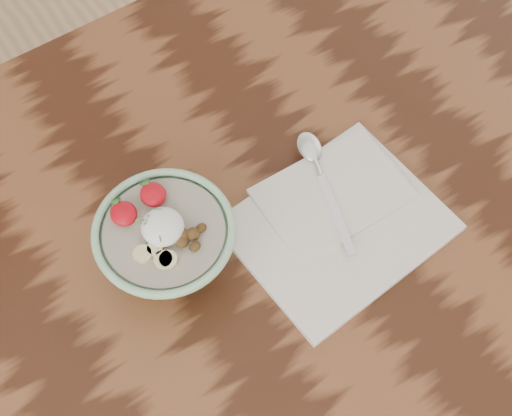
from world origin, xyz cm
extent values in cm
cube|color=#36190D|center=(0.00, 0.00, 73.00)|extent=(160.00, 90.00, 4.00)
cylinder|color=#4C2D19|center=(72.00, 37.00, 35.50)|extent=(7.00, 7.00, 71.00)
cylinder|color=#95C89E|center=(-22.19, 1.54, 75.55)|extent=(7.65, 7.65, 1.09)
torus|color=#95C89E|center=(-22.19, 1.54, 84.47)|extent=(17.39, 17.39, 1.00)
cylinder|color=#A39B87|center=(-22.19, 1.54, 83.92)|extent=(14.75, 14.75, 0.91)
ellipsoid|color=white|center=(-22.18, 1.60, 85.37)|extent=(5.19, 5.19, 2.85)
ellipsoid|color=#B30814|center=(-25.15, 5.82, 85.25)|extent=(3.18, 3.50, 1.75)
cone|color=#286623|center=(-25.15, 7.26, 85.55)|extent=(1.40, 1.03, 1.52)
ellipsoid|color=#B30814|center=(-20.90, 6.14, 85.25)|extent=(3.18, 3.50, 1.75)
cone|color=#286623|center=(-20.90, 7.57, 85.55)|extent=(1.40, 1.03, 1.52)
cylinder|color=beige|center=(-25.86, 0.11, 84.78)|extent=(2.26, 2.26, 0.70)
cylinder|color=beige|center=(-24.20, -1.87, 84.78)|extent=(2.25, 2.25, 0.70)
cylinder|color=beige|center=(-24.29, -0.10, 84.78)|extent=(1.87, 1.87, 0.70)
cylinder|color=beige|center=(-23.69, -2.19, 84.78)|extent=(2.20, 2.20, 0.70)
ellipsoid|color=#533818|center=(-21.21, -1.09, 84.94)|extent=(2.17, 2.26, 1.07)
ellipsoid|color=#533818|center=(-18.33, -0.82, 84.84)|extent=(1.65, 1.58, 0.80)
ellipsoid|color=#533818|center=(-20.65, -0.42, 85.01)|extent=(1.87, 2.10, 1.03)
ellipsoid|color=#533818|center=(-19.61, -1.02, 84.98)|extent=(1.99, 1.91, 1.19)
ellipsoid|color=#533818|center=(-20.98, -0.94, 84.84)|extent=(1.81, 1.82, 0.77)
ellipsoid|color=#533818|center=(-20.25, -2.50, 84.89)|extent=(1.77, 1.60, 1.06)
ellipsoid|color=#533818|center=(-20.34, 1.83, 84.84)|extent=(1.69, 1.73, 0.98)
ellipsoid|color=#533818|center=(-21.14, -0.79, 84.88)|extent=(2.06, 2.09, 0.89)
cylinder|color=#457A34|center=(-23.13, 2.39, 86.38)|extent=(0.92, 1.27, 0.23)
cylinder|color=#457A34|center=(-24.12, 3.34, 86.38)|extent=(0.98, 0.75, 0.22)
cylinder|color=#457A34|center=(-23.43, 2.62, 86.38)|extent=(1.28, 0.19, 0.22)
cylinder|color=#457A34|center=(-22.48, 3.06, 86.38)|extent=(1.45, 0.86, 0.23)
cylinder|color=#457A34|center=(-21.59, 3.42, 86.38)|extent=(0.84, 0.78, 0.21)
cylinder|color=#457A34|center=(-22.76, 2.96, 86.38)|extent=(1.00, 0.57, 0.22)
cylinder|color=#457A34|center=(-24.10, 3.35, 86.38)|extent=(0.39, 1.01, 0.21)
cylinder|color=#457A34|center=(-23.23, 0.24, 86.38)|extent=(0.68, 1.41, 0.23)
cylinder|color=#457A34|center=(-21.23, 2.30, 86.38)|extent=(0.99, 0.41, 0.21)
cylinder|color=#457A34|center=(-22.89, 1.39, 86.38)|extent=(1.30, 0.21, 0.22)
cube|color=silver|center=(-0.96, -6.42, 75.51)|extent=(28.12, 23.39, 1.02)
cube|color=silver|center=(1.09, -2.32, 76.33)|extent=(19.84, 13.89, 0.61)
cube|color=silver|center=(-0.69, -5.29, 76.83)|extent=(4.83, 12.37, 0.38)
cylinder|color=silver|center=(1.63, 2.29, 77.02)|extent=(1.69, 3.36, 0.77)
ellipsoid|color=silver|center=(2.55, 5.29, 77.16)|extent=(4.67, 5.78, 1.04)
camera|label=1|loc=(-34.29, -36.39, 160.43)|focal=50.00mm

